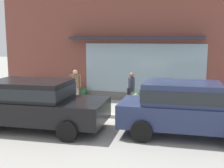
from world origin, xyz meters
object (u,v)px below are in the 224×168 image
potted_plant_window_center (84,93)px  parked_car_black (35,102)px  pedestrian_passerby (75,85)px  potted_plant_corner_tall (164,94)px  potted_plant_low_front (40,88)px  pedestrian_with_handbag (131,88)px  fire_hydrant (136,103)px  parked_car_navy (185,106)px  potted_plant_trailing_edge (65,93)px

potted_plant_window_center → parked_car_black: bearing=-86.6°
potted_plant_window_center → pedestrian_passerby: bearing=-83.0°
potted_plant_corner_tall → potted_plant_low_front: potted_plant_corner_tall is taller
parked_car_black → potted_plant_window_center: 4.92m
pedestrian_with_handbag → parked_car_black: parked_car_black is taller
potted_plant_window_center → fire_hydrant: bearing=-34.3°
parked_car_black → potted_plant_window_center: (-0.29, 4.87, -0.60)m
potted_plant_corner_tall → potted_plant_window_center: potted_plant_corner_tall is taller
pedestrian_with_handbag → potted_plant_corner_tall: bearing=140.1°
parked_car_navy → parked_car_black: bearing=-174.9°
fire_hydrant → potted_plant_window_center: fire_hydrant is taller
fire_hydrant → parked_car_black: bearing=-134.9°
parked_car_navy → potted_plant_corner_tall: 4.29m
fire_hydrant → potted_plant_corner_tall: 2.20m
potted_plant_corner_tall → pedestrian_passerby: bearing=-161.5°
potted_plant_window_center → potted_plant_low_front: bearing=-179.1°
potted_plant_low_front → pedestrian_passerby: bearing=-27.0°
potted_plant_corner_tall → fire_hydrant: bearing=-113.8°
pedestrian_passerby → parked_car_black: (0.13, -3.53, -0.02)m
potted_plant_trailing_edge → potted_plant_low_front: (-1.60, 0.40, 0.10)m
parked_car_navy → potted_plant_low_front: 8.53m
parked_car_black → potted_plant_corner_tall: parked_car_black is taller
potted_plant_corner_tall → parked_car_navy: bearing=-75.4°
pedestrian_passerby → potted_plant_low_front: pedestrian_passerby is taller
fire_hydrant → potted_plant_window_center: (-3.06, 2.09, -0.12)m
fire_hydrant → parked_car_navy: bearing=-47.1°
fire_hydrant → parked_car_black: 3.96m
parked_car_black → parked_car_navy: 4.78m
pedestrian_passerby → parked_car_navy: 5.64m
parked_car_navy → potted_plant_window_center: parked_car_navy is taller
potted_plant_trailing_edge → potted_plant_low_front: 1.66m
pedestrian_passerby → parked_car_black: size_ratio=0.34×
pedestrian_passerby → potted_plant_trailing_edge: size_ratio=2.34×
pedestrian_passerby → potted_plant_window_center: 1.49m
pedestrian_with_handbag → parked_car_navy: size_ratio=0.37×
fire_hydrant → pedestrian_passerby: (-2.90, 0.75, 0.50)m
fire_hydrant → parked_car_navy: (1.96, -2.11, 0.50)m
pedestrian_with_handbag → parked_car_black: size_ratio=0.33×
pedestrian_passerby → parked_car_navy: bearing=-45.4°
pedestrian_with_handbag → parked_car_black: (-2.44, -3.44, 0.01)m
pedestrian_with_handbag → potted_plant_low_front: (-5.13, 1.40, -0.45)m
potted_plant_trailing_edge → parked_car_black: bearing=-76.2°
pedestrian_passerby → pedestrian_with_handbag: bearing=-16.9°
parked_car_navy → potted_plant_low_front: size_ratio=5.33×
parked_car_black → potted_plant_window_center: size_ratio=8.49×
potted_plant_corner_tall → parked_car_black: bearing=-127.4°
fire_hydrant → potted_plant_trailing_edge: 4.20m
potted_plant_trailing_edge → potted_plant_low_front: size_ratio=0.85×
pedestrian_with_handbag → pedestrian_passerby: size_ratio=0.98×
potted_plant_corner_tall → potted_plant_window_center: (-3.95, 0.08, -0.16)m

